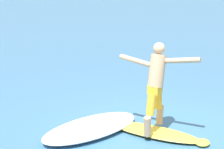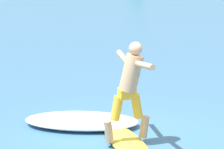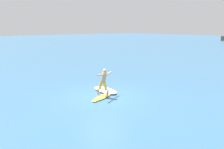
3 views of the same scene
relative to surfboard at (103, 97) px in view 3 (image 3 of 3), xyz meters
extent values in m
plane|color=#366489|center=(0.03, 0.04, -0.05)|extent=(200.00, 200.00, 0.00)
ellipsoid|color=yellow|center=(-0.01, 0.03, 0.00)|extent=(1.14, 1.87, 0.10)
ellipsoid|color=yellow|center=(0.32, -0.83, 0.00)|extent=(0.36, 0.34, 0.08)
ellipsoid|color=#2D2D33|center=(-0.01, 0.03, 0.00)|extent=(1.16, 1.89, 0.04)
cone|color=black|center=(-0.28, 0.72, -0.11)|extent=(0.06, 0.06, 0.14)
cone|color=black|center=(-0.37, 0.55, -0.11)|extent=(0.06, 0.06, 0.14)
cone|color=black|center=(-0.10, 0.66, -0.11)|extent=(0.06, 0.06, 0.14)
cylinder|color=tan|center=(0.27, 0.15, 0.23)|extent=(0.21, 0.18, 0.37)
cylinder|color=gold|center=(0.14, 0.09, 0.61)|extent=(0.26, 0.22, 0.41)
cylinder|color=tan|center=(-0.30, -0.08, 0.23)|extent=(0.21, 0.18, 0.37)
cylinder|color=gold|center=(-0.17, -0.03, 0.61)|extent=(0.26, 0.22, 0.41)
cube|color=gold|center=(-0.01, 0.03, 0.84)|extent=(0.32, 0.28, 0.16)
cylinder|color=tan|center=(0.05, 0.06, 1.17)|extent=(0.48, 0.41, 0.64)
sphere|color=tan|center=(0.11, 0.08, 1.56)|extent=(0.21, 0.21, 0.21)
cylinder|color=tan|center=(-0.07, 0.49, 1.29)|extent=(0.31, 0.61, 0.20)
cylinder|color=tan|center=(0.26, -0.34, 1.40)|extent=(0.32, 0.62, 0.19)
ellipsoid|color=white|center=(-0.84, 0.86, 0.05)|extent=(2.06, 0.95, 0.19)
camera|label=1|loc=(-4.73, -4.31, 2.98)|focal=60.00mm
camera|label=2|loc=(0.20, -8.02, 3.38)|focal=85.00mm
camera|label=3|loc=(9.65, -7.39, 3.97)|focal=35.00mm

